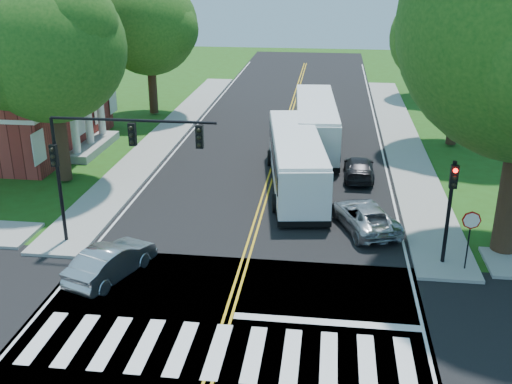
% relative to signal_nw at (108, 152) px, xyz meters
% --- Properties ---
extents(ground, '(140.00, 140.00, 0.00)m').
position_rel_signal_nw_xyz_m(ground, '(5.86, -6.43, -4.38)').
color(ground, '#254B12').
rests_on(ground, ground).
extents(road, '(14.00, 96.00, 0.01)m').
position_rel_signal_nw_xyz_m(road, '(5.86, 11.57, -4.37)').
color(road, black).
rests_on(road, ground).
extents(cross_road, '(60.00, 12.00, 0.01)m').
position_rel_signal_nw_xyz_m(cross_road, '(5.86, -6.43, -4.37)').
color(cross_road, black).
rests_on(cross_road, ground).
extents(center_line, '(0.36, 70.00, 0.01)m').
position_rel_signal_nw_xyz_m(center_line, '(5.86, 15.57, -4.36)').
color(center_line, gold).
rests_on(center_line, road).
extents(edge_line_w, '(0.12, 70.00, 0.01)m').
position_rel_signal_nw_xyz_m(edge_line_w, '(-0.94, 15.57, -4.36)').
color(edge_line_w, silver).
rests_on(edge_line_w, road).
extents(edge_line_e, '(0.12, 70.00, 0.01)m').
position_rel_signal_nw_xyz_m(edge_line_e, '(12.66, 15.57, -4.36)').
color(edge_line_e, silver).
rests_on(edge_line_e, road).
extents(crosswalk, '(12.60, 3.00, 0.01)m').
position_rel_signal_nw_xyz_m(crosswalk, '(5.86, -6.93, -4.36)').
color(crosswalk, silver).
rests_on(crosswalk, road).
extents(stop_bar, '(6.60, 0.40, 0.01)m').
position_rel_signal_nw_xyz_m(stop_bar, '(9.36, -4.83, -4.36)').
color(stop_bar, silver).
rests_on(stop_bar, road).
extents(sidewalk_nw, '(2.60, 40.00, 0.15)m').
position_rel_signal_nw_xyz_m(sidewalk_nw, '(-2.44, 18.57, -4.30)').
color(sidewalk_nw, gray).
rests_on(sidewalk_nw, ground).
extents(sidewalk_ne, '(2.60, 40.00, 0.15)m').
position_rel_signal_nw_xyz_m(sidewalk_ne, '(14.16, 18.57, -4.30)').
color(sidewalk_ne, gray).
rests_on(sidewalk_ne, ground).
extents(tree_west_near, '(8.00, 8.00, 11.40)m').
position_rel_signal_nw_xyz_m(tree_west_near, '(-5.64, 7.57, 3.15)').
color(tree_west_near, '#2F2313').
rests_on(tree_west_near, ground).
extents(tree_west_far, '(7.60, 7.60, 10.67)m').
position_rel_signal_nw_xyz_m(tree_west_far, '(-5.14, 23.57, 2.62)').
color(tree_west_far, '#2F2313').
rests_on(tree_west_far, ground).
extents(tree_east_mid, '(8.40, 8.40, 11.93)m').
position_rel_signal_nw_xyz_m(tree_east_mid, '(17.36, 17.57, 3.48)').
color(tree_east_mid, '#2F2313').
rests_on(tree_east_mid, ground).
extents(tree_east_far, '(7.20, 7.20, 10.34)m').
position_rel_signal_nw_xyz_m(tree_east_far, '(18.36, 33.57, 2.48)').
color(tree_east_far, '#2F2313').
rests_on(tree_east_far, ground).
extents(signal_nw, '(7.15, 0.46, 5.66)m').
position_rel_signal_nw_xyz_m(signal_nw, '(0.00, 0.00, 0.00)').
color(signal_nw, black).
rests_on(signal_nw, ground).
extents(signal_ne, '(0.30, 0.46, 4.40)m').
position_rel_signal_nw_xyz_m(signal_ne, '(14.06, 0.01, -1.41)').
color(signal_ne, black).
rests_on(signal_ne, ground).
extents(stop_sign, '(0.76, 0.08, 2.53)m').
position_rel_signal_nw_xyz_m(stop_sign, '(14.86, -0.45, -2.35)').
color(stop_sign, black).
rests_on(stop_sign, ground).
extents(bus_lead, '(4.12, 11.86, 3.01)m').
position_rel_signal_nw_xyz_m(bus_lead, '(7.38, 8.38, -2.78)').
color(bus_lead, white).
rests_on(bus_lead, road).
extents(bus_follow, '(3.46, 12.00, 3.07)m').
position_rel_signal_nw_xyz_m(bus_follow, '(8.19, 16.30, -2.75)').
color(bus_follow, white).
rests_on(bus_follow, road).
extents(hatchback, '(2.78, 4.43, 1.38)m').
position_rel_signal_nw_xyz_m(hatchback, '(0.78, -2.65, -3.68)').
color(hatchback, '#ACAEB3').
rests_on(hatchback, road).
extents(suv, '(3.56, 5.07, 1.28)m').
position_rel_signal_nw_xyz_m(suv, '(10.97, 3.23, -3.73)').
color(suv, '#AAACB1').
rests_on(suv, road).
extents(dark_sedan, '(1.76, 4.22, 1.22)m').
position_rel_signal_nw_xyz_m(dark_sedan, '(10.93, 10.30, -3.76)').
color(dark_sedan, black).
rests_on(dark_sedan, road).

